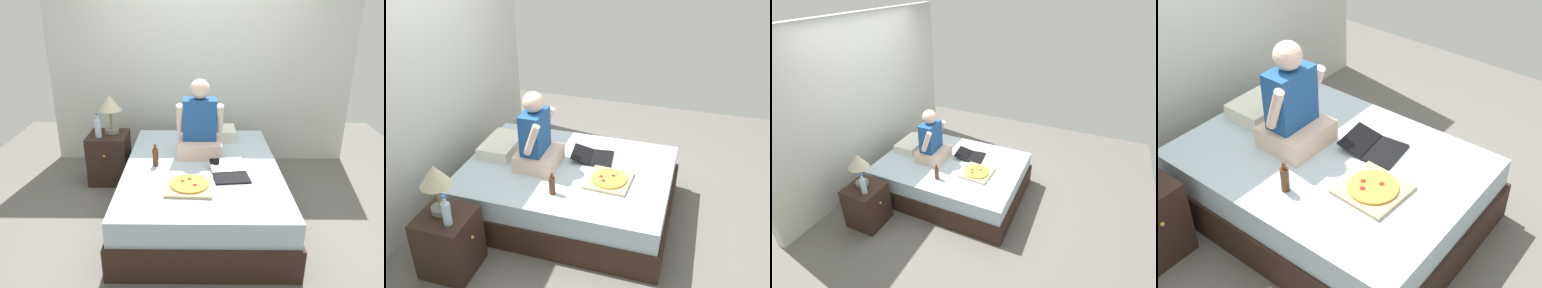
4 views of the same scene
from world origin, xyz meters
TOP-DOWN VIEW (x-y plane):
  - ground_plane at (0.00, 0.00)m, footprint 5.78×5.78m
  - wall_back at (0.00, 1.41)m, footprint 3.78×0.12m
  - bed at (0.00, 0.00)m, footprint 1.52×2.09m
  - pillow at (0.13, 0.77)m, footprint 0.52×0.34m
  - person_seated at (-0.02, 0.30)m, footprint 0.47×0.40m
  - laptop at (0.25, -0.22)m, footprint 0.36×0.45m
  - pizza_box at (-0.11, -0.45)m, footprint 0.42×0.42m
  - beer_bottle_on_bed at (-0.45, -0.01)m, footprint 0.06×0.06m

SIDE VIEW (x-z plane):
  - ground_plane at x=0.00m, z-range 0.00..0.00m
  - bed at x=0.00m, z-range 0.00..0.51m
  - pizza_box at x=-0.11m, z-range 0.51..0.56m
  - laptop at x=0.25m, z-range 0.50..0.57m
  - pillow at x=0.13m, z-range 0.52..0.64m
  - beer_bottle_on_bed at x=-0.45m, z-range 0.50..0.72m
  - person_seated at x=-0.02m, z-range 0.41..1.19m
  - wall_back at x=0.00m, z-range 0.00..2.50m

